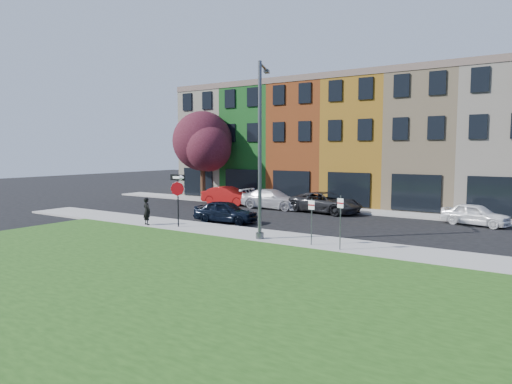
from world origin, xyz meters
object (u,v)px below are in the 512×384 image
Objects in this scene: stop_sign at (178,190)px; sedan_near at (226,212)px; street_lamp at (260,151)px; man at (147,211)px.

stop_sign is 0.71× the size of sedan_near.
sedan_near is 0.49× the size of street_lamp.
stop_sign is 6.14m from street_lamp.
stop_sign is 1.87× the size of man.
stop_sign is 3.76m from sedan_near.
sedan_near is at bearing 72.85° from stop_sign.
street_lamp is at bearing -164.48° from man.
stop_sign is 2.46m from man.
street_lamp is (7.73, 0.30, 3.55)m from man.
man is at bearing -167.76° from stop_sign.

